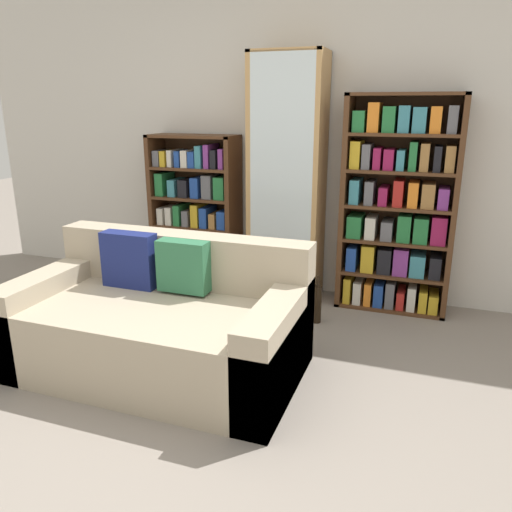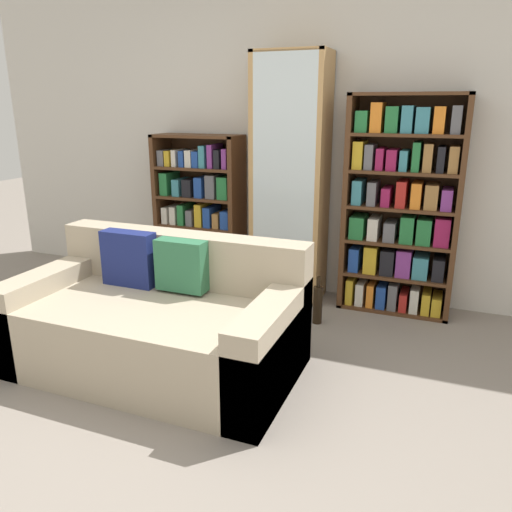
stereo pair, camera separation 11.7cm
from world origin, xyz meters
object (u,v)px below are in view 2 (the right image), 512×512
object	(u,v)px
couch	(158,323)
wine_bottle	(318,304)
display_cabinet	(290,181)
bookshelf_left	(200,214)
bookshelf_right	(401,210)

from	to	relation	value
couch	wine_bottle	xyz separation A→B (m)	(0.76, 0.99, -0.14)
display_cabinet	wine_bottle	distance (m)	1.04
wine_bottle	bookshelf_left	bearing A→B (deg)	157.88
display_cabinet	bookshelf_right	size ratio (longest dim) A/B	1.19
display_cabinet	couch	bearing A→B (deg)	-104.25
couch	bookshelf_right	size ratio (longest dim) A/B	1.03
bookshelf_right	bookshelf_left	bearing A→B (deg)	179.98
bookshelf_left	bookshelf_right	size ratio (longest dim) A/B	0.80
bookshelf_left	bookshelf_right	xyz separation A→B (m)	(1.74, -0.00, 0.17)
bookshelf_right	wine_bottle	distance (m)	0.97
couch	display_cabinet	world-z (taller)	display_cabinet
display_cabinet	bookshelf_right	world-z (taller)	display_cabinet
couch	bookshelf_right	xyz separation A→B (m)	(1.26, 1.49, 0.52)
bookshelf_left	bookshelf_right	distance (m)	1.74
display_cabinet	bookshelf_right	bearing A→B (deg)	1.06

